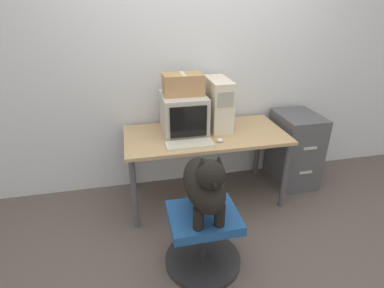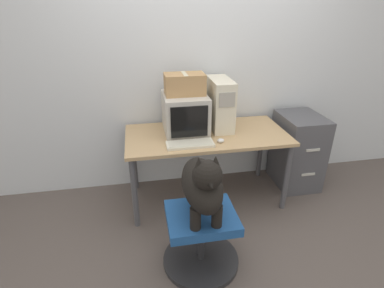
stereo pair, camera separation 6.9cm
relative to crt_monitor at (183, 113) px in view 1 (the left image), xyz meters
The scene contains 11 objects.
ground_plane 1.01m from the crt_monitor, 68.15° to the right, with size 12.00×12.00×0.00m, color #564C47.
wall_back 0.56m from the crt_monitor, 59.98° to the left, with size 8.00×0.05×2.60m.
desk 0.33m from the crt_monitor, 29.10° to the right, with size 1.49×0.72×0.71m.
crt_monitor is the anchor object (origin of this frame).
pc_tower 0.34m from the crt_monitor, ahead, with size 0.19×0.43×0.47m.
keyboard 0.36m from the crt_monitor, 91.95° to the right, with size 0.40×0.16×0.03m.
computer_mouse 0.44m from the crt_monitor, 50.42° to the right, with size 0.06×0.05×0.04m.
office_chair 1.13m from the crt_monitor, 92.31° to the right, with size 0.58×0.58×0.46m.
dog 0.95m from the crt_monitor, 92.27° to the right, with size 0.26×0.56×0.53m.
filing_cabinet 1.30m from the crt_monitor, ahead, with size 0.40×0.53×0.78m.
cardboard_box 0.27m from the crt_monitor, 90.00° to the left, with size 0.35×0.21×0.19m.
Camera 1 is at (-0.67, -2.10, 1.81)m, focal length 28.00 mm.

